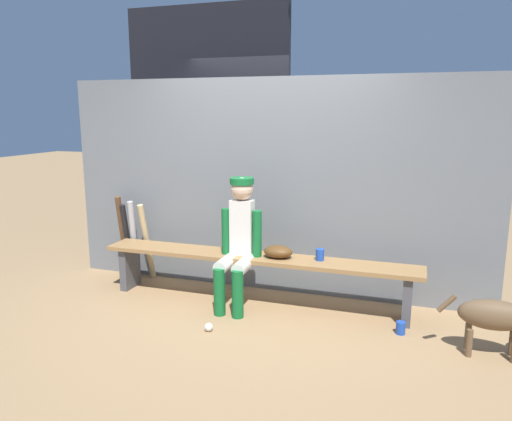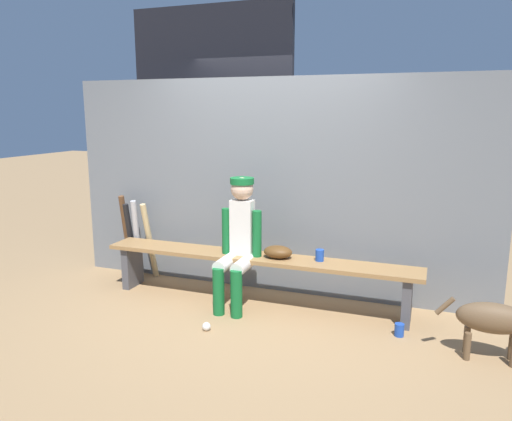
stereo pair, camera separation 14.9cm
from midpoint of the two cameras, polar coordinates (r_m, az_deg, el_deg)
The scene contains 14 objects.
ground_plane at distance 4.97m, azimuth -0.88°, elevation -10.69°, with size 30.00×30.00×0.00m, color #9E7A51.
chainlink_fence at distance 5.06m, azimuth 0.67°, elevation 2.76°, with size 4.52×0.03×2.21m, color slate.
dugout_bench at distance 4.83m, azimuth -0.89°, elevation -6.37°, with size 3.16×0.36×0.49m.
player_seated at distance 4.70m, azimuth -3.00°, elevation -3.21°, with size 0.41×0.55×1.25m.
baseball_glove at distance 4.72m, azimuth 1.69°, elevation -4.82°, with size 0.28×0.20×0.12m, color #593819.
bat_wood_natural at distance 5.63m, azimuth -13.33°, elevation -3.58°, with size 0.06×0.06×0.89m, color tan.
bat_aluminum_silver at distance 5.69m, azimuth -14.75°, elevation -3.35°, with size 0.06×0.06×0.91m, color #B7B7BC.
bat_aluminum_black at distance 5.76m, azimuth -15.43°, elevation -3.45°, with size 0.06×0.06×0.87m, color black.
bat_wood_dark at distance 5.85m, azimuth -15.92°, elevation -2.84°, with size 0.06×0.06×0.94m, color brown.
baseball at distance 4.39m, azimuth -6.53°, elevation -13.34°, with size 0.07×0.07×0.07m, color white.
cup_on_ground at distance 4.46m, azimuth 15.54°, elevation -13.03°, with size 0.08×0.08×0.11m, color #1E47AD.
cup_on_bench at distance 4.67m, azimuth 6.54°, elevation -5.13°, with size 0.08×0.08×0.11m, color #1E47AD.
scoreboard at distance 6.18m, azimuth -5.95°, elevation 15.97°, with size 2.34×0.27×3.36m.
dog at distance 4.23m, azimuth 25.76°, elevation -11.04°, with size 0.84×0.20×0.49m.
Camera 1 is at (1.44, -4.37, 1.87)m, focal length 34.37 mm.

